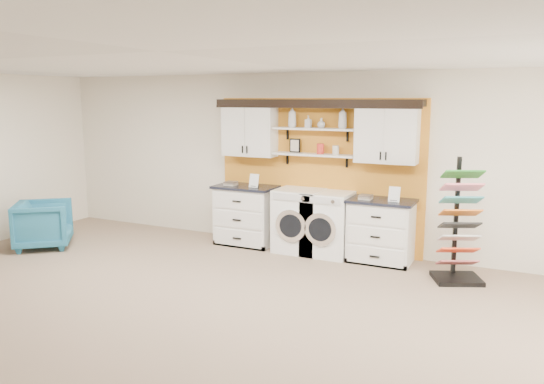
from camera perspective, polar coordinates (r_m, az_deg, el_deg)
The scene contains 22 objects.
floor at distance 5.45m, azimuth -10.93°, elevation -16.19°, with size 10.00×10.00×0.00m, color gray.
ceiling at distance 4.92m, azimuth -12.04°, elevation 14.58°, with size 10.00×10.00×0.00m, color white.
wall_back at distance 8.49m, azimuth 5.04°, elevation 3.27°, with size 10.00×10.00×0.00m, color silver.
accent_panel at distance 8.48m, azimuth 4.93°, elevation 1.91°, with size 3.40×0.07×2.40m, color orange.
upper_cabinet_left at distance 8.73m, azimuth -2.40°, elevation 6.65°, with size 0.90×0.35×0.84m.
upper_cabinet_right at distance 7.92m, azimuth 12.26°, elevation 6.09°, with size 0.90×0.35×0.84m.
shelf_lower at distance 8.29m, azimuth 4.56°, elevation 4.02°, with size 1.32×0.28×0.03m, color white.
shelf_upper at distance 8.26m, azimuth 4.60°, elevation 6.78°, with size 1.32×0.28×0.03m, color white.
crown_molding at distance 8.26m, azimuth 4.67°, elevation 9.54°, with size 3.30×0.41×0.13m.
picture_frame at distance 8.46m, azimuth 2.47°, elevation 5.01°, with size 0.18×0.02×0.22m.
canister_red at distance 8.25m, azimuth 5.22°, elevation 4.64°, with size 0.11×0.11×0.16m, color red.
canister_cream at distance 8.16m, azimuth 6.87°, elevation 4.49°, with size 0.10×0.10×0.14m, color silver.
base_cabinet_left at distance 8.79m, azimuth -2.80°, elevation -2.49°, with size 1.01×0.66×0.98m.
base_cabinet_right at distance 7.99m, azimuth 11.63°, elevation -4.11°, with size 0.96×0.66×0.94m.
washer at distance 8.38m, azimuth 2.95°, elevation -3.06°, with size 0.71×0.71×0.99m.
dryer at distance 8.21m, azimuth 6.04°, elevation -3.40°, with size 0.71×0.71×0.99m.
sample_rack at distance 7.43m, azimuth 19.39°, elevation -5.11°, with size 0.75×0.69×1.64m.
armchair at distance 9.36m, azimuth -23.35°, elevation -3.22°, with size 0.81×0.84×0.76m, color #20698C.
soap_bottle_a at distance 8.40m, azimuth 2.19°, elevation 8.11°, with size 0.13×0.13×0.34m, color silver.
soap_bottle_b at distance 8.29m, azimuth 3.93°, elevation 7.57°, with size 0.09×0.09×0.19m, color silver.
soap_bottle_c at distance 8.22m, azimuth 5.32°, elevation 7.40°, with size 0.12×0.12×0.15m, color silver.
soap_bottle_d at distance 8.10m, azimuth 7.61°, elevation 7.97°, with size 0.13×0.13×0.34m, color silver.
Camera 1 is at (2.98, -3.89, 2.39)m, focal length 35.00 mm.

